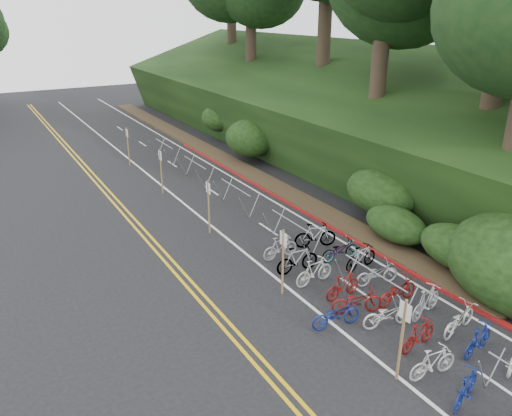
% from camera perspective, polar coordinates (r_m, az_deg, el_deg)
% --- Properties ---
extents(ground, '(120.00, 120.00, 0.00)m').
position_cam_1_polar(ground, '(14.57, 12.30, -19.11)').
color(ground, black).
rests_on(ground, ground).
extents(road_markings, '(7.47, 80.00, 0.01)m').
position_cam_1_polar(road_markings, '(21.95, -4.22, -3.66)').
color(road_markings, gold).
rests_on(road_markings, ground).
extents(red_curb, '(0.25, 28.00, 0.10)m').
position_cam_1_polar(red_curb, '(25.79, 4.02, 0.45)').
color(red_curb, maroon).
rests_on(red_curb, ground).
extents(embankment, '(14.30, 48.14, 9.11)m').
position_cam_1_polar(embankment, '(34.68, 7.62, 10.24)').
color(embankment, black).
rests_on(embankment, ground).
extents(bike_racks_rest, '(1.14, 23.00, 1.17)m').
position_cam_1_polar(bike_racks_rest, '(24.99, -2.36, 1.75)').
color(bike_racks_rest, '#8F939B').
rests_on(bike_racks_rest, ground).
extents(signpost_near, '(0.08, 0.40, 2.52)m').
position_cam_1_polar(signpost_near, '(14.09, 16.35, -13.74)').
color(signpost_near, brown).
rests_on(signpost_near, ground).
extents(signposts_rest, '(0.08, 18.40, 2.50)m').
position_cam_1_polar(signposts_rest, '(24.72, -8.40, 2.71)').
color(signposts_rest, brown).
rests_on(signposts_rest, ground).
extents(bike_front, '(0.85, 1.76, 0.89)m').
position_cam_1_polar(bike_front, '(16.31, 9.12, -11.93)').
color(bike_front, navy).
rests_on(bike_front, ground).
extents(bike_valet, '(3.48, 12.24, 1.09)m').
position_cam_1_polar(bike_valet, '(17.40, 15.07, -9.98)').
color(bike_valet, slate).
rests_on(bike_valet, ground).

